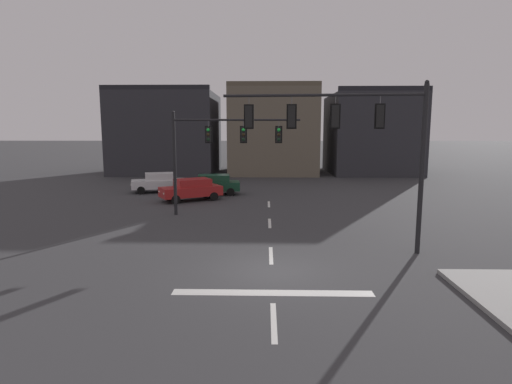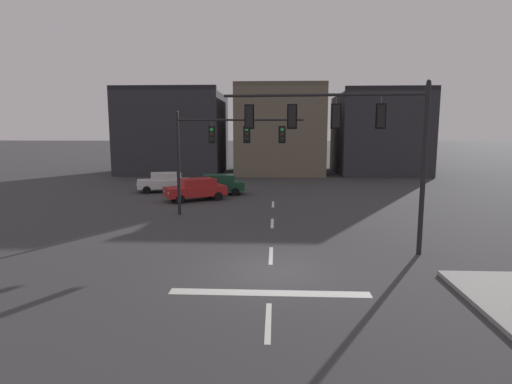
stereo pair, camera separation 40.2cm
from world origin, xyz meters
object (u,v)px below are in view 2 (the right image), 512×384
signal_mast_far_side (219,143)px  car_lot_farside (165,182)px  signal_mast_near_side (353,132)px  car_lot_nearside (196,189)px  car_lot_middle (218,184)px

signal_mast_far_side → car_lot_farside: bearing=122.4°
signal_mast_near_side → signal_mast_far_side: bearing=131.2°
signal_mast_far_side → car_lot_nearside: signal_mast_far_side is taller
signal_mast_near_side → car_lot_nearside: bearing=125.4°
signal_mast_far_side → car_lot_middle: bearing=99.1°
signal_mast_far_side → car_lot_middle: (-1.31, 8.14, -3.51)m
car_lot_middle → car_lot_nearside: bearing=-112.2°
car_lot_nearside → car_lot_farside: size_ratio=0.99×
signal_mast_far_side → signal_mast_near_side: bearing=-48.8°
car_lot_middle → car_lot_farside: (-4.65, 1.26, 0.00)m
car_lot_farside → car_lot_middle: bearing=-15.1°
car_lot_middle → signal_mast_far_side: bearing=-80.9°
car_lot_middle → car_lot_farside: size_ratio=0.97×
car_lot_nearside → car_lot_middle: same height
signal_mast_near_side → signal_mast_far_side: (-6.54, 7.49, -0.70)m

